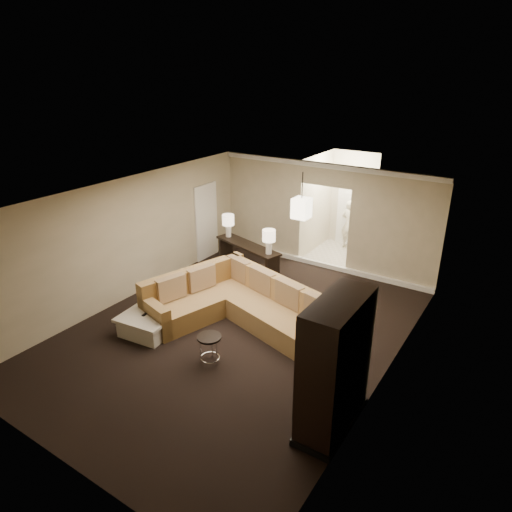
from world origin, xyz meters
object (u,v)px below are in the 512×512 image
Objects in this scene: coffee_table at (150,323)px; person at (350,222)px; sectional_sofa at (239,304)px; drink_table at (209,344)px; armoire at (334,368)px; console_table at (248,256)px.

person is (1.57, 6.55, 0.61)m from coffee_table.
sectional_sofa is 6.97× the size of drink_table.
armoire is at bearing -14.47° from sectional_sofa.
armoire is at bearing -5.09° from coffee_table.
console_table is at bearing 75.35° from person.
person reaches higher than drink_table.
console_table is 3.45m from person.
armoire reaches higher than person.
console_table is (0.07, 3.46, 0.26)m from coffee_table.
coffee_table is at bearing -117.32° from sectional_sofa.
coffee_table is at bearing 87.76° from person.
person is (-2.59, 6.92, -0.19)m from armoire.
coffee_table is at bearing -75.14° from console_table.
console_table is at bearing 113.90° from drink_table.
person is at bearing 90.85° from drink_table.
armoire is at bearing 121.75° from person.
armoire is (2.89, -1.71, 0.62)m from sectional_sofa.
sectional_sofa is 2.43m from console_table.
person is at bearing 110.52° from armoire.
console_table is 5.63m from armoire.
armoire reaches higher than sectional_sofa.
person is (1.50, 3.09, 0.34)m from console_table.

